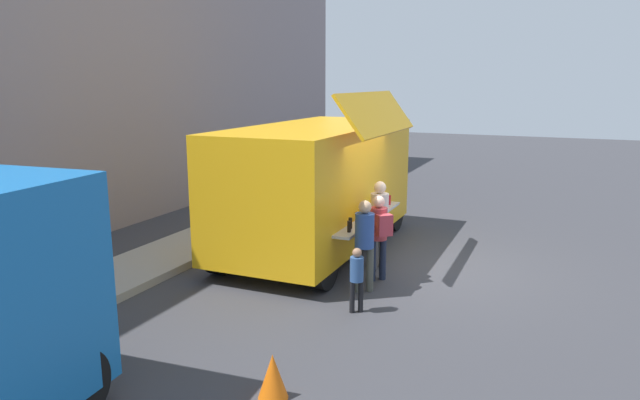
{
  "coord_description": "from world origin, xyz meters",
  "views": [
    {
      "loc": [
        -10.77,
        -2.47,
        3.67
      ],
      "look_at": [
        -0.41,
        2.01,
        1.3
      ],
      "focal_mm": 31.98,
      "sensor_mm": 36.0,
      "label": 1
    }
  ],
  "objects_px": {
    "customer_front_ordering": "(379,217)",
    "food_truck_main": "(319,182)",
    "customer_mid_with_backpack": "(379,229)",
    "customer_rear_waiting": "(364,238)",
    "child_near_queue": "(357,274)",
    "trash_bin": "(304,188)",
    "traffic_cone_orange": "(273,376)"
  },
  "relations": [
    {
      "from": "customer_mid_with_backpack",
      "to": "child_near_queue",
      "type": "bearing_deg",
      "value": 141.99
    },
    {
      "from": "customer_rear_waiting",
      "to": "traffic_cone_orange",
      "type": "bearing_deg",
      "value": 151.31
    },
    {
      "from": "customer_front_ordering",
      "to": "customer_rear_waiting",
      "type": "height_order",
      "value": "customer_front_ordering"
    },
    {
      "from": "trash_bin",
      "to": "customer_rear_waiting",
      "type": "bearing_deg",
      "value": -146.96
    },
    {
      "from": "customer_rear_waiting",
      "to": "child_near_queue",
      "type": "distance_m",
      "value": 1.01
    },
    {
      "from": "trash_bin",
      "to": "customer_front_ordering",
      "type": "xyz_separation_m",
      "value": [
        -4.94,
        -3.92,
        0.57
      ]
    },
    {
      "from": "traffic_cone_orange",
      "to": "trash_bin",
      "type": "xyz_separation_m",
      "value": [
        10.01,
        4.25,
        0.2
      ]
    },
    {
      "from": "trash_bin",
      "to": "child_near_queue",
      "type": "height_order",
      "value": "child_near_queue"
    },
    {
      "from": "child_near_queue",
      "to": "customer_rear_waiting",
      "type": "bearing_deg",
      "value": -21.64
    },
    {
      "from": "customer_mid_with_backpack",
      "to": "customer_rear_waiting",
      "type": "height_order",
      "value": "customer_rear_waiting"
    },
    {
      "from": "food_truck_main",
      "to": "trash_bin",
      "type": "bearing_deg",
      "value": 28.72
    },
    {
      "from": "traffic_cone_orange",
      "to": "customer_mid_with_backpack",
      "type": "bearing_deg",
      "value": 1.21
    },
    {
      "from": "food_truck_main",
      "to": "child_near_queue",
      "type": "height_order",
      "value": "food_truck_main"
    },
    {
      "from": "customer_mid_with_backpack",
      "to": "customer_rear_waiting",
      "type": "distance_m",
      "value": 0.63
    },
    {
      "from": "customer_mid_with_backpack",
      "to": "customer_rear_waiting",
      "type": "xyz_separation_m",
      "value": [
        -0.63,
        0.07,
        -0.0
      ]
    },
    {
      "from": "food_truck_main",
      "to": "customer_mid_with_backpack",
      "type": "relative_size",
      "value": 3.65
    },
    {
      "from": "food_truck_main",
      "to": "trash_bin",
      "type": "distance_m",
      "value": 4.93
    },
    {
      "from": "traffic_cone_orange",
      "to": "child_near_queue",
      "type": "relative_size",
      "value": 0.51
    },
    {
      "from": "customer_front_ordering",
      "to": "customer_mid_with_backpack",
      "type": "relative_size",
      "value": 1.09
    },
    {
      "from": "trash_bin",
      "to": "customer_rear_waiting",
      "type": "distance_m",
      "value": 7.52
    },
    {
      "from": "customer_front_ordering",
      "to": "child_near_queue",
      "type": "xyz_separation_m",
      "value": [
        -2.29,
        -0.37,
        -0.4
      ]
    },
    {
      "from": "food_truck_main",
      "to": "customer_rear_waiting",
      "type": "bearing_deg",
      "value": -139.49
    },
    {
      "from": "customer_mid_with_backpack",
      "to": "traffic_cone_orange",
      "type": "bearing_deg",
      "value": 138.47
    },
    {
      "from": "food_truck_main",
      "to": "traffic_cone_orange",
      "type": "height_order",
      "value": "food_truck_main"
    },
    {
      "from": "customer_front_ordering",
      "to": "customer_mid_with_backpack",
      "type": "xyz_separation_m",
      "value": [
        -0.72,
        -0.24,
        -0.05
      ]
    },
    {
      "from": "customer_front_ordering",
      "to": "child_near_queue",
      "type": "distance_m",
      "value": 2.35
    },
    {
      "from": "traffic_cone_orange",
      "to": "trash_bin",
      "type": "bearing_deg",
      "value": 23.02
    },
    {
      "from": "child_near_queue",
      "to": "trash_bin",
      "type": "bearing_deg",
      "value": -2.88
    },
    {
      "from": "trash_bin",
      "to": "customer_front_ordering",
      "type": "bearing_deg",
      "value": -141.55
    },
    {
      "from": "food_truck_main",
      "to": "customer_front_ordering",
      "type": "distance_m",
      "value": 1.81
    },
    {
      "from": "customer_front_ordering",
      "to": "food_truck_main",
      "type": "bearing_deg",
      "value": 5.03
    },
    {
      "from": "customer_mid_with_backpack",
      "to": "child_near_queue",
      "type": "xyz_separation_m",
      "value": [
        -1.56,
        -0.13,
        -0.35
      ]
    }
  ]
}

